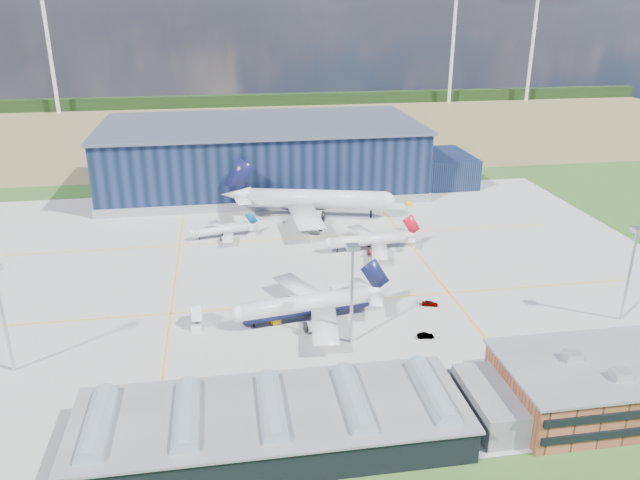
# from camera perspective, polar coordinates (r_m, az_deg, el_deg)

# --- Properties ---
(ground) EXTENTS (600.00, 600.00, 0.00)m
(ground) POSITION_cam_1_polar(r_m,az_deg,el_deg) (164.02, -2.76, -4.34)
(ground) COLOR #27491B
(ground) RESTS_ON ground
(apron) EXTENTS (220.00, 160.00, 0.08)m
(apron) POSITION_cam_1_polar(r_m,az_deg,el_deg) (173.05, -3.15, -2.92)
(apron) COLOR #9E9E99
(apron) RESTS_ON ground
(farmland) EXTENTS (600.00, 220.00, 0.01)m
(farmland) POSITION_cam_1_polar(r_m,az_deg,el_deg) (374.27, -6.74, 10.16)
(farmland) COLOR olive
(farmland) RESTS_ON ground
(treeline) EXTENTS (600.00, 8.00, 8.00)m
(treeline) POSITION_cam_1_polar(r_m,az_deg,el_deg) (452.42, -7.30, 12.54)
(treeline) COLOR black
(treeline) RESTS_ON ground
(hangar) EXTENTS (145.00, 62.00, 26.10)m
(hangar) POSITION_cam_1_polar(r_m,az_deg,el_deg) (249.80, -4.71, 7.45)
(hangar) COLOR black
(hangar) RESTS_ON ground
(ops_building) EXTENTS (46.00, 23.00, 10.90)m
(ops_building) POSITION_cam_1_polar(r_m,az_deg,el_deg) (130.26, 26.05, -11.57)
(ops_building) COLOR brown
(ops_building) RESTS_ON ground
(glass_concourse) EXTENTS (78.00, 23.00, 8.60)m
(glass_concourse) POSITION_cam_1_polar(r_m,az_deg,el_deg) (110.30, -2.49, -16.17)
(glass_concourse) COLOR black
(glass_concourse) RESTS_ON ground
(light_mast_west) EXTENTS (2.60, 2.60, 23.00)m
(light_mast_west) POSITION_cam_1_polar(r_m,az_deg,el_deg) (136.80, -27.20, -5.11)
(light_mast_west) COLOR #B4B7BB
(light_mast_west) RESTS_ON ground
(light_mast_center) EXTENTS (2.60, 2.60, 23.00)m
(light_mast_center) POSITION_cam_1_polar(r_m,az_deg,el_deg) (132.10, 2.96, -3.52)
(light_mast_center) COLOR #B4B7BB
(light_mast_center) RESTS_ON ground
(light_mast_east) EXTENTS (2.60, 2.60, 23.00)m
(light_mast_east) POSITION_cam_1_polar(r_m,az_deg,el_deg) (158.28, 26.65, -1.57)
(light_mast_east) COLOR #B4B7BB
(light_mast_east) RESTS_ON ground
(airliner_navy) EXTENTS (45.03, 44.30, 12.93)m
(airliner_navy) POSITION_cam_1_polar(r_m,az_deg,el_deg) (145.07, -1.35, -5.06)
(airliner_navy) COLOR silver
(airliner_navy) RESTS_ON ground
(airliner_red) EXTENTS (32.20, 31.58, 9.97)m
(airliner_red) POSITION_cam_1_polar(r_m,az_deg,el_deg) (186.31, 4.45, 0.49)
(airliner_red) COLOR silver
(airliner_red) RESTS_ON ground
(airliner_widebody) EXTENTS (72.94, 71.99, 19.65)m
(airliner_widebody) POSITION_cam_1_polar(r_m,az_deg,el_deg) (213.49, -0.35, 4.64)
(airliner_widebody) COLOR silver
(airliner_widebody) RESTS_ON ground
(airliner_regional) EXTENTS (26.51, 26.13, 7.34)m
(airliner_regional) POSITION_cam_1_polar(r_m,az_deg,el_deg) (198.80, -9.02, 1.24)
(airliner_regional) COLOR silver
(airliner_regional) RESTS_ON ground
(gse_tug_a) EXTENTS (2.99, 3.82, 1.39)m
(gse_tug_a) POSITION_cam_1_polar(r_m,az_deg,el_deg) (146.80, -4.19, -7.31)
(gse_tug_a) COLOR #F8A415
(gse_tug_a) RESTS_ON ground
(gse_tug_b) EXTENTS (2.31, 3.34, 1.40)m
(gse_tug_b) POSITION_cam_1_polar(r_m,az_deg,el_deg) (139.04, 0.29, -8.99)
(gse_tug_b) COLOR #F8A415
(gse_tug_b) RESTS_ON ground
(gse_van_a) EXTENTS (6.57, 4.21, 2.65)m
(gse_van_a) POSITION_cam_1_polar(r_m,az_deg,el_deg) (159.32, 2.06, -4.60)
(gse_van_a) COLOR silver
(gse_van_a) RESTS_ON ground
(gse_cart_a) EXTENTS (2.80, 3.44, 1.29)m
(gse_cart_a) POSITION_cam_1_polar(r_m,az_deg,el_deg) (167.58, 4.40, -3.55)
(gse_cart_a) COLOR silver
(gse_cart_a) RESTS_ON ground
(gse_van_b) EXTENTS (4.91, 5.73, 2.42)m
(gse_van_b) POSITION_cam_1_polar(r_m,az_deg,el_deg) (153.98, -1.34, -5.60)
(gse_van_b) COLOR silver
(gse_van_b) RESTS_ON ground
(gse_tug_c) EXTENTS (2.05, 3.13, 1.33)m
(gse_tug_c) POSITION_cam_1_polar(r_m,az_deg,el_deg) (230.53, 8.12, 3.30)
(gse_tug_c) COLOR #F8A415
(gse_tug_c) RESTS_ON ground
(gse_cart_b) EXTENTS (3.10, 2.42, 1.19)m
(gse_cart_b) POSITION_cam_1_polar(r_m,az_deg,el_deg) (210.49, -3.79, 1.71)
(gse_cart_b) COLOR silver
(gse_cart_b) RESTS_ON ground
(gse_van_c) EXTENTS (5.44, 2.65, 2.60)m
(gse_van_c) POSITION_cam_1_polar(r_m,az_deg,el_deg) (131.97, 14.25, -11.22)
(gse_van_c) COLOR silver
(gse_van_c) RESTS_ON ground
(airstair) EXTENTS (2.92, 5.76, 3.53)m
(airstair) POSITION_cam_1_polar(r_m,az_deg,el_deg) (147.68, -11.25, -7.04)
(airstair) COLOR silver
(airstair) RESTS_ON ground
(car_a) EXTENTS (4.19, 2.73, 1.33)m
(car_a) POSITION_cam_1_polar(r_m,az_deg,el_deg) (156.36, 10.03, -5.73)
(car_a) COLOR #99999E
(car_a) RESTS_ON ground
(car_b) EXTENTS (3.86, 1.76, 1.23)m
(car_b) POSITION_cam_1_polar(r_m,az_deg,el_deg) (142.20, 9.62, -8.62)
(car_b) COLOR #99999E
(car_b) RESTS_ON ground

